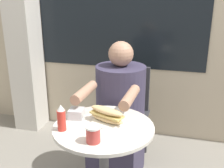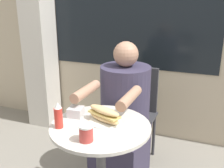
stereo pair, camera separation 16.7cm
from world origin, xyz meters
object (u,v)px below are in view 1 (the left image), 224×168
(drink_cup, at_px, (92,134))
(cafe_table, at_px, (104,156))
(diner_chair, at_px, (128,105))
(condiment_bottle, at_px, (61,118))
(sandwich_on_plate, at_px, (107,116))
(seated_diner, at_px, (119,124))

(drink_cup, bearing_deg, cafe_table, 88.54)
(cafe_table, distance_m, drink_cup, 0.32)
(diner_chair, distance_m, condiment_bottle, 1.03)
(sandwich_on_plate, bearing_deg, diner_chair, 92.04)
(sandwich_on_plate, xyz_separation_m, condiment_bottle, (-0.22, -0.16, 0.03))
(condiment_bottle, bearing_deg, diner_chair, 78.75)
(diner_chair, xyz_separation_m, seated_diner, (-0.00, -0.35, -0.03))
(seated_diner, distance_m, sandwich_on_plate, 0.55)
(cafe_table, bearing_deg, seated_diner, 93.12)
(sandwich_on_plate, distance_m, condiment_bottle, 0.27)
(seated_diner, xyz_separation_m, condiment_bottle, (-0.19, -0.62, 0.32))
(drink_cup, bearing_deg, seated_diner, 91.88)
(seated_diner, distance_m, drink_cup, 0.75)
(diner_chair, bearing_deg, condiment_bottle, 80.66)
(drink_cup, relative_size, condiment_bottle, 0.58)
(cafe_table, xyz_separation_m, drink_cup, (-0.00, -0.19, 0.26))
(diner_chair, bearing_deg, seated_diner, 91.19)
(seated_diner, distance_m, condiment_bottle, 0.72)
(cafe_table, height_order, condiment_bottle, condiment_bottle)
(sandwich_on_plate, bearing_deg, condiment_bottle, -144.61)
(sandwich_on_plate, xyz_separation_m, drink_cup, (-0.01, -0.23, 0.00))
(diner_chair, distance_m, seated_diner, 0.35)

